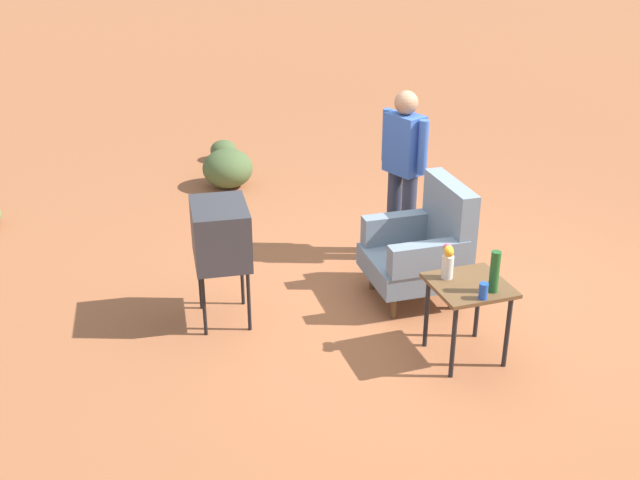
% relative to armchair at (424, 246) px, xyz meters
% --- Properties ---
extents(ground_plane, '(60.00, 60.00, 0.00)m').
position_rel_armchair_xyz_m(ground_plane, '(-0.05, -0.08, -0.50)').
color(ground_plane, '#A05B38').
extents(armchair, '(0.80, 0.81, 1.06)m').
position_rel_armchair_xyz_m(armchair, '(0.00, 0.00, 0.00)').
color(armchair, brown).
rests_on(armchair, ground).
extents(side_table, '(0.56, 0.56, 0.63)m').
position_rel_armchair_xyz_m(side_table, '(0.96, -0.09, 0.04)').
color(side_table, black).
rests_on(side_table, ground).
extents(tv_on_stand, '(0.64, 0.50, 1.03)m').
position_rel_armchair_xyz_m(tv_on_stand, '(-0.18, -1.73, 0.28)').
color(tv_on_stand, black).
rests_on(tv_on_stand, ground).
extents(person_standing, '(0.54, 0.33, 1.64)m').
position_rel_armchair_xyz_m(person_standing, '(-0.86, 0.17, 0.44)').
color(person_standing, '#2D3347').
rests_on(person_standing, ground).
extents(soda_can_blue, '(0.07, 0.07, 0.12)m').
position_rel_armchair_xyz_m(soda_can_blue, '(1.19, -0.11, 0.20)').
color(soda_can_blue, blue).
rests_on(soda_can_blue, side_table).
extents(bottle_wine_green, '(0.07, 0.07, 0.32)m').
position_rel_armchair_xyz_m(bottle_wine_green, '(1.12, 0.01, 0.30)').
color(bottle_wine_green, '#1E5623').
rests_on(bottle_wine_green, side_table).
extents(flower_vase, '(0.15, 0.10, 0.27)m').
position_rel_armchair_xyz_m(flower_vase, '(0.82, -0.21, 0.28)').
color(flower_vase, silver).
rests_on(flower_vase, side_table).
extents(shrub_near, '(0.60, 0.60, 0.46)m').
position_rel_armchair_xyz_m(shrub_near, '(-3.24, -1.03, -0.27)').
color(shrub_near, '#475B33').
rests_on(shrub_near, ground).
extents(shrub_far, '(0.35, 0.35, 0.27)m').
position_rel_armchair_xyz_m(shrub_far, '(-4.23, -0.88, -0.36)').
color(shrub_far, '#475B33').
rests_on(shrub_far, ground).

